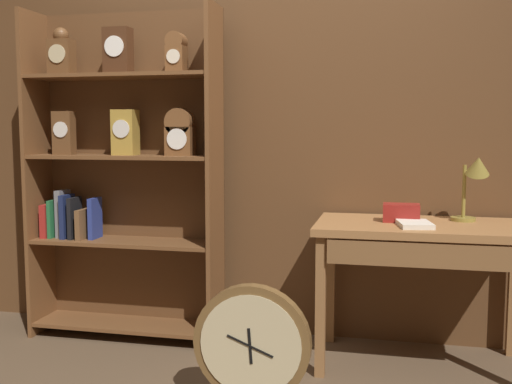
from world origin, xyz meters
name	(u,v)px	position (x,y,z in m)	size (l,w,h in m)	color
back_wood_panel	(276,125)	(0.00, 1.28, 1.30)	(4.80, 0.05, 2.60)	brown
bookshelf	(123,169)	(-0.89, 1.00, 1.03)	(1.17, 0.31, 1.98)	brown
workbench	(423,243)	(0.86, 0.88, 0.67)	(1.12, 0.63, 0.78)	#9E6B3D
desk_lamp	(474,177)	(1.13, 1.01, 1.02)	(0.19, 0.19, 0.38)	olive
toolbox_small	(401,213)	(0.75, 0.94, 0.82)	(0.19, 0.12, 0.10)	maroon
open_repair_manual	(415,224)	(0.82, 0.79, 0.79)	(0.16, 0.22, 0.03)	silver
round_clock_large	(252,347)	(0.09, 0.20, 0.29)	(0.54, 0.11, 0.58)	brown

